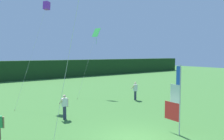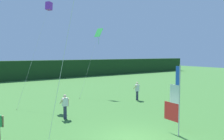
{
  "view_description": "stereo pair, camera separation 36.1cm",
  "coord_description": "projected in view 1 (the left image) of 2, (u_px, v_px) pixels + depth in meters",
  "views": [
    {
      "loc": [
        -6.8,
        -7.56,
        4.28
      ],
      "look_at": [
        0.88,
        3.2,
        3.3
      ],
      "focal_mm": 33.7,
      "sensor_mm": 36.0,
      "label": 1
    },
    {
      "loc": [
        -6.5,
        -7.77,
        4.28
      ],
      "look_at": [
        0.88,
        3.2,
        3.3
      ],
      "focal_mm": 33.7,
      "sensor_mm": 36.0,
      "label": 2
    }
  ],
  "objects": [
    {
      "name": "distant_treeline",
      "position": [
        14.0,
        71.0,
        34.54
      ],
      "size": [
        80.0,
        2.4,
        3.23
      ],
      "primitive_type": "cube",
      "color": "#193819",
      "rests_on": "ground"
    },
    {
      "name": "banner_flag",
      "position": [
        175.0,
        101.0,
        11.3
      ],
      "size": [
        0.06,
        1.03,
        3.75
      ],
      "color": "#B7B7BC",
      "rests_on": "ground"
    },
    {
      "name": "person_near_banner",
      "position": [
        135.0,
        90.0,
        19.66
      ],
      "size": [
        0.55,
        0.48,
        1.71
      ],
      "color": "#2D334C",
      "rests_on": "ground"
    },
    {
      "name": "person_mid_field",
      "position": [
        64.0,
        106.0,
        13.81
      ],
      "size": [
        0.55,
        0.48,
        1.64
      ],
      "color": "#2D334C",
      "rests_on": "ground"
    },
    {
      "name": "kite_green_diamond_0",
      "position": [
        96.0,
        35.0,
        22.08
      ],
      "size": [
        3.16,
        1.43,
        7.06
      ],
      "color": "brown",
      "rests_on": "ground"
    },
    {
      "name": "kite_purple_box_1",
      "position": [
        46.0,
        6.0,
        18.29
      ],
      "size": [
        3.47,
        1.7,
        8.89
      ],
      "color": "brown",
      "rests_on": "ground"
    }
  ]
}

